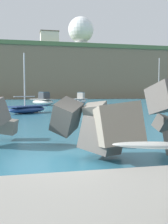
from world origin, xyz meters
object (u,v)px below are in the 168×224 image
at_px(station_building_central, 49,40).
at_px(boat_mid_left, 81,100).
at_px(boat_near_left, 27,109).
at_px(boat_far_centre, 160,101).
at_px(radar_dome, 81,31).
at_px(boat_mid_right, 43,101).

bearing_deg(station_building_central, boat_mid_left, -87.91).
bearing_deg(boat_near_left, boat_mid_left, 64.37).
height_order(boat_mid_left, boat_far_centre, boat_far_centre).
height_order(boat_far_centre, station_building_central, station_building_central).
xyz_separation_m(boat_near_left, station_building_central, (7.31, 63.07, 18.87)).
relative_size(boat_mid_left, radar_dome, 0.42).
bearing_deg(boat_mid_left, boat_near_left, -115.63).
bearing_deg(station_building_central, boat_far_centre, -70.52).
xyz_separation_m(boat_far_centre, radar_dome, (-5.17, 46.58, 22.35)).
xyz_separation_m(boat_near_left, radar_dome, (18.19, 64.25, 22.42)).
bearing_deg(boat_mid_left, boat_far_centre, -3.74).
relative_size(boat_mid_left, boat_far_centre, 0.56).
height_order(boat_near_left, boat_mid_right, boat_near_left).
relative_size(boat_near_left, boat_far_centre, 0.70).
distance_m(boat_near_left, boat_mid_left, 20.65).
distance_m(boat_far_centre, station_building_central, 51.70).
relative_size(radar_dome, station_building_central, 1.81).
relative_size(boat_mid_left, station_building_central, 0.75).
xyz_separation_m(boat_near_left, boat_mid_right, (2.33, 15.16, 0.26)).
height_order(boat_near_left, boat_far_centre, boat_far_centre).
xyz_separation_m(boat_far_centre, station_building_central, (-16.06, 45.40, 18.80)).
xyz_separation_m(boat_mid_right, boat_far_centre, (21.04, 2.51, -0.19)).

